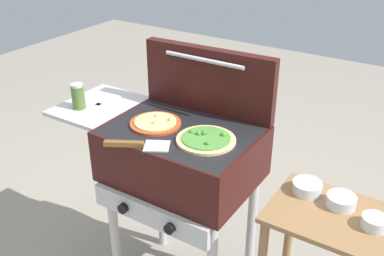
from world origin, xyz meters
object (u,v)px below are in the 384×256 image
pizza_cheese (156,123)px  topping_bowl_far (374,223)px  topping_bowl_near (307,188)px  sauce_jar (78,96)px  pizza_veggie (206,139)px  topping_bowl_middle (341,201)px  prep_table (322,255)px  grill (179,158)px  spatula (137,145)px

pizza_cheese → topping_bowl_far: (0.94, 0.02, -0.15)m
pizza_cheese → topping_bowl_near: pizza_cheese is taller
pizza_cheese → sauce_jar: size_ratio=1.86×
pizza_veggie → pizza_cheese: same height
pizza_veggie → pizza_cheese: (-0.26, 0.01, -0.00)m
topping_bowl_far → topping_bowl_middle: same height
sauce_jar → topping_bowl_near: bearing=8.5°
sauce_jar → topping_bowl_middle: size_ratio=1.08×
sauce_jar → prep_table: size_ratio=0.16×
topping_bowl_near → topping_bowl_far: same height
topping_bowl_far → grill: bearing=-180.0°
topping_bowl_middle → prep_table: bearing=-108.5°
grill → prep_table: size_ratio=1.31×
grill → sauce_jar: 0.55m
prep_table → sauce_jar: bearing=-176.2°
grill → spatula: 0.27m
spatula → topping_bowl_middle: 0.81m
pizza_cheese → prep_table: (0.78, 0.03, -0.38)m
grill → spatula: (-0.05, -0.21, 0.15)m
topping_bowl_far → sauce_jar: bearing=-176.8°
grill → pizza_veggie: 0.22m
spatula → topping_bowl_middle: size_ratio=2.28×
spatula → topping_bowl_near: spatula is taller
pizza_cheese → prep_table: pizza_cheese is taller
pizza_cheese → prep_table: 0.87m
grill → pizza_cheese: (-0.11, -0.02, 0.15)m
grill → pizza_cheese: 0.19m
sauce_jar → prep_table: 1.26m
spatula → prep_table: (0.73, 0.22, -0.38)m
pizza_veggie → prep_table: pizza_veggie is taller
sauce_jar → spatula: (0.46, -0.14, -0.05)m
grill → spatula: bearing=-104.5°
topping_bowl_middle → grill: bearing=-174.5°
prep_table → topping_bowl_middle: (0.02, 0.06, 0.23)m
sauce_jar → spatula: size_ratio=0.47×
prep_table → spatula: bearing=-163.4°
topping_bowl_near → topping_bowl_middle: size_ratio=1.05×
topping_bowl_middle → spatula: bearing=-159.6°
sauce_jar → prep_table: (1.19, 0.08, -0.43)m
pizza_cheese → topping_bowl_far: pizza_cheese is taller
grill → prep_table: bearing=0.4°
pizza_cheese → topping_bowl_middle: size_ratio=2.00×
spatula → topping_bowl_near: size_ratio=2.17×
pizza_cheese → sauce_jar: 0.41m
prep_table → topping_bowl_near: bearing=146.4°
topping_bowl_far → pizza_veggie: bearing=-177.4°
pizza_veggie → spatula: size_ratio=0.96×
topping_bowl_far → topping_bowl_middle: (-0.14, 0.07, 0.00)m
sauce_jar → topping_bowl_near: (1.07, 0.16, -0.20)m
grill → pizza_cheese: pizza_cheese is taller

